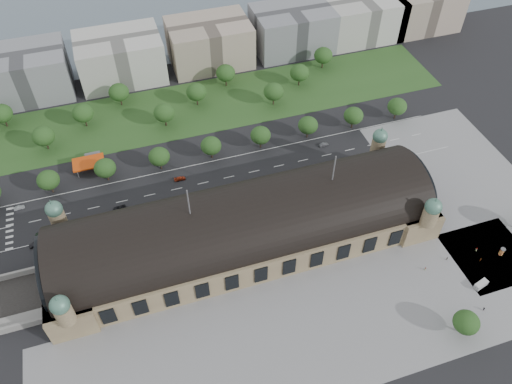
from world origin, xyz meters
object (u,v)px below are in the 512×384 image
object	(u,v)px
parked_car_4	(149,224)
parked_car_6	(189,215)
parked_car_5	(134,224)
traffic_car_1	(19,208)
parked_car_0	(35,244)
pedestrian_0	(425,269)
traffic_car_2	(119,208)
traffic_car_4	(197,195)
parked_car_1	(74,235)
advertising_column	(502,252)
traffic_car_5	(324,145)
bus_east	(290,179)
parked_car_3	(129,227)
parked_car_2	(86,232)
bus_mid	(214,193)
pedestrian_5	(476,249)
petrol_station	(91,160)
bus_west	(206,199)
pedestrian_4	(484,309)
pedestrian_1	(481,260)
van_south	(480,285)
pedestrian_2	(447,259)
traffic_car_3	(180,179)

from	to	relation	value
parked_car_4	parked_car_6	xyz separation A→B (m)	(16.85, 0.00, -0.02)
parked_car_5	traffic_car_1	bearing A→B (deg)	-145.33
parked_car_0	pedestrian_0	size ratio (longest dim) A/B	3.06
traffic_car_2	traffic_car_4	distance (m)	33.26
parked_car_1	advertising_column	bearing A→B (deg)	32.72
traffic_car_2	pedestrian_0	size ratio (longest dim) A/B	3.45
traffic_car_5	bus_east	xyz separation A→B (m)	(-23.92, -17.58, 0.89)
traffic_car_1	parked_car_3	size ratio (longest dim) A/B	0.89
parked_car_2	bus_mid	size ratio (longest dim) A/B	0.40
bus_east	pedestrian_5	size ratio (longest dim) A/B	6.76
petrol_station	traffic_car_1	distance (m)	37.03
bus_west	parked_car_1	bearing A→B (deg)	94.01
parked_car_2	parked_car_3	bearing A→B (deg)	55.45
petrol_station	pedestrian_0	xyz separation A→B (m)	(115.80, -98.79, -2.16)
traffic_car_4	pedestrian_0	world-z (taller)	pedestrian_0
pedestrian_4	pedestrian_5	size ratio (longest dim) A/B	0.96
traffic_car_5	parked_car_2	world-z (taller)	traffic_car_5
traffic_car_1	bus_west	distance (m)	79.37
parked_car_5	parked_car_0	bearing A→B (deg)	-119.89
parked_car_5	pedestrian_1	size ratio (longest dim) A/B	2.41
parked_car_4	pedestrian_1	size ratio (longest dim) A/B	2.31
parked_car_6	bus_west	world-z (taller)	bus_west
parked_car_3	bus_west	xyz separation A→B (m)	(33.76, 4.69, 0.64)
parked_car_3	pedestrian_1	xyz separation A→B (m)	(127.54, -58.73, 0.15)
parked_car_2	advertising_column	xyz separation A→B (m)	(154.23, -61.17, 1.21)
parked_car_3	van_south	distance (m)	138.64
traffic_car_4	bus_west	size ratio (longest dim) A/B	0.42
petrol_station	bus_mid	distance (m)	60.72
petrol_station	pedestrian_2	distance (m)	159.34
parked_car_3	advertising_column	world-z (taller)	advertising_column
traffic_car_1	traffic_car_4	world-z (taller)	traffic_car_4
parked_car_0	bus_mid	xyz separation A→B (m)	(74.94, 4.37, 0.79)
traffic_car_3	parked_car_3	xyz separation A→B (m)	(-25.72, -20.92, 0.09)
advertising_column	pedestrian_0	size ratio (longest dim) A/B	2.30
traffic_car_2	parked_car_3	size ratio (longest dim) A/B	1.12
bus_west	pedestrian_1	world-z (taller)	bus_west
traffic_car_2	bus_east	world-z (taller)	bus_east
pedestrian_1	pedestrian_2	xyz separation A→B (m)	(-12.07, 4.56, -0.16)
traffic_car_2	parked_car_5	distance (m)	11.63
van_south	parked_car_0	bearing A→B (deg)	140.22
bus_east	van_south	world-z (taller)	bus_east
traffic_car_1	parked_car_5	xyz separation A→B (m)	(45.02, -24.17, -0.06)
traffic_car_4	pedestrian_5	size ratio (longest dim) A/B	2.51
traffic_car_5	bus_east	bearing A→B (deg)	121.32
traffic_car_1	bus_west	xyz separation A→B (m)	(76.76, -20.14, 0.75)
bus_mid	bus_east	xyz separation A→B (m)	(34.40, -2.24, 0.06)
pedestrian_0	bus_east	bearing A→B (deg)	106.11
traffic_car_4	parked_car_2	size ratio (longest dim) A/B	0.96
bus_west	pedestrian_0	xyz separation A→B (m)	(71.23, -60.50, -0.68)
parked_car_0	traffic_car_3	bearing A→B (deg)	83.64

